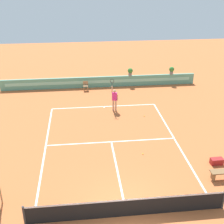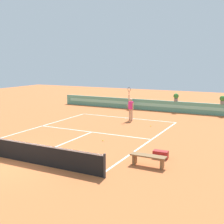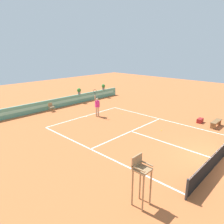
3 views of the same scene
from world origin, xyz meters
name	(u,v)px [view 1 (image 1 of 3)]	position (x,y,z in m)	size (l,w,h in m)	color
ground_plane	(112,145)	(0.00, 6.00, 0.00)	(60.00, 60.00, 0.00)	#BC6033
court_lines	(111,139)	(0.00, 6.72, 0.00)	(8.32, 11.94, 0.01)	white
net	(127,207)	(0.00, 0.00, 0.51)	(8.92, 0.10, 1.00)	#333333
back_wall_barrier	(100,82)	(0.00, 16.39, 0.50)	(18.00, 0.21, 1.00)	#599E84
ball_kid_chair	(86,85)	(-1.32, 15.66, 0.48)	(0.44, 0.44, 0.85)	#99754C
gear_bag	(217,161)	(5.63, 3.36, 0.18)	(0.70, 0.36, 0.36)	maroon
tennis_player	(114,98)	(0.75, 11.03, 1.05)	(0.59, 0.32, 2.58)	tan
tennis_ball_near_baseline	(143,154)	(1.71, 4.78, 0.03)	(0.07, 0.07, 0.07)	#CCE033
tennis_ball_mid_court	(144,116)	(2.85, 9.77, 0.03)	(0.07, 0.07, 0.07)	#CCE033
potted_plant_far_right	(172,70)	(6.80, 16.39, 1.41)	(0.48, 0.48, 0.72)	gray
potted_plant_right	(130,71)	(2.86, 16.39, 1.41)	(0.48, 0.48, 0.72)	gray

